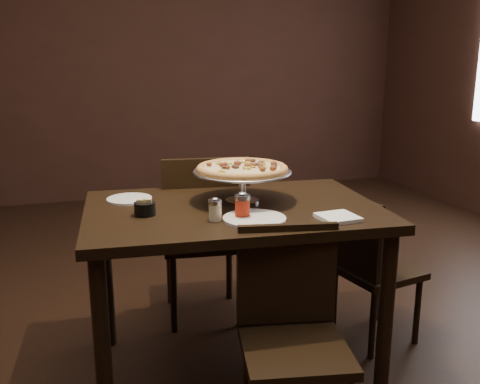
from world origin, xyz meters
name	(u,v)px	position (x,y,z in m)	size (l,w,h in m)	color
room	(259,76)	(0.06, 0.03, 1.40)	(6.04, 7.04, 2.84)	black
dining_table	(233,229)	(-0.09, -0.06, 0.72)	(1.40, 1.00, 0.82)	black
pizza_stand	(242,169)	(-0.02, 0.01, 0.98)	(0.46, 0.46, 0.19)	silver
parmesan_shaker	(215,210)	(-0.23, -0.25, 0.87)	(0.06, 0.06, 0.10)	beige
pepper_flake_shaker	(242,206)	(-0.11, -0.26, 0.88)	(0.07, 0.07, 0.12)	maroon
packet_caddy	(145,208)	(-0.49, -0.08, 0.86)	(0.09, 0.09, 0.07)	black
napkin_stack	(338,217)	(0.27, -0.39, 0.83)	(0.15, 0.15, 0.02)	white
plate_left	(129,199)	(-0.52, 0.20, 0.83)	(0.21, 0.21, 0.01)	white
plate_near	(254,219)	(-0.07, -0.30, 0.83)	(0.26, 0.26, 0.01)	white
serving_spatula	(260,174)	(0.02, -0.10, 0.97)	(0.13, 0.13, 0.02)	silver
chair_far	(204,232)	(-0.09, 0.46, 0.53)	(0.51, 0.51, 0.98)	black
chair_near	(292,328)	(-0.01, -0.58, 0.46)	(0.47, 0.47, 0.85)	black
chair_side	(368,263)	(0.66, -0.03, 0.44)	(0.44, 0.44, 0.81)	black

